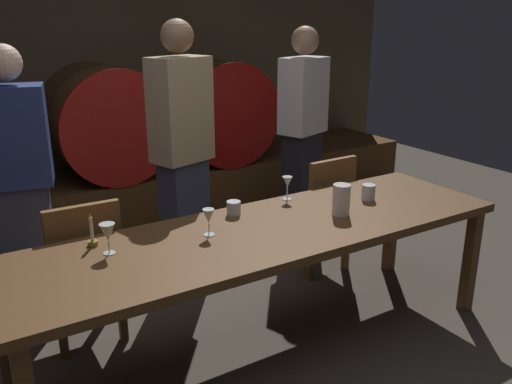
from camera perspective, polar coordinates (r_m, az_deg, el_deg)
ground_plane at (r=3.09m, az=0.41°, el=-18.22°), size 9.21×9.21×0.00m
back_wall at (r=5.43m, az=-17.99°, el=11.85°), size 7.09×0.24×2.61m
barrel_shelf at (r=5.13m, az=-15.25°, el=-0.60°), size 6.38×0.90×0.46m
wine_barrel_center at (r=4.96m, az=-15.73°, el=7.23°), size 0.97×0.92×0.97m
wine_barrel_right at (r=5.35m, az=-4.67°, el=8.62°), size 0.97×0.92×0.97m
dining_table at (r=2.95m, az=1.12°, el=-5.00°), size 2.80×0.81×0.74m
chair_left at (r=3.23m, az=-17.75°, el=-7.36°), size 0.41×0.41×0.88m
chair_right at (r=3.97m, az=6.92°, el=-1.71°), size 0.41×0.41×0.88m
guest_left at (r=3.51m, az=-23.55°, el=0.62°), size 0.43×0.33×1.68m
guest_center at (r=3.66m, az=-7.77°, el=3.83°), size 0.43×0.34×1.81m
guest_right at (r=4.46m, az=4.92°, el=6.13°), size 0.44×0.35×1.75m
candle_center at (r=2.82m, az=-16.86°, el=-4.57°), size 0.05×0.05×0.17m
pitcher at (r=3.13m, az=8.97°, el=-0.82°), size 0.10×0.10×0.18m
wine_glass_left at (r=2.69m, az=-15.35°, el=-4.19°), size 0.08×0.08×0.15m
wine_glass_center at (r=2.82m, az=-5.02°, el=-2.66°), size 0.06×0.06×0.14m
wine_glass_right at (r=3.35m, az=3.32°, el=0.96°), size 0.06×0.06×0.15m
cup_left at (r=3.11m, az=-2.37°, el=-1.70°), size 0.08×0.08×0.08m
cup_right at (r=3.43m, az=11.76°, el=-0.02°), size 0.08×0.08×0.10m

